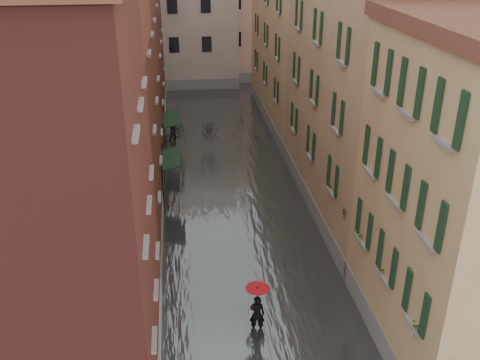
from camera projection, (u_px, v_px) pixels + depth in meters
ground at (262, 321)px, 21.41m from camera, size 120.00×120.00×0.00m
floodwater at (229, 181)px, 33.03m from camera, size 10.00×60.00×0.20m
building_left_near at (46, 213)px, 16.08m from camera, size 6.00×8.00×13.00m
building_left_mid at (94, 109)px, 26.06m from camera, size 6.00×14.00×12.50m
building_left_far at (119, 37)px, 39.21m from camera, size 6.00×16.00×14.00m
building_right_near at (480, 208)px, 17.90m from camera, size 6.00×8.00×11.50m
building_right_mid at (371, 95)px, 27.46m from camera, size 6.00×14.00×13.00m
building_right_far at (304, 50)px, 41.24m from camera, size 6.00×16.00×11.50m
building_end_cream at (173, 15)px, 52.42m from camera, size 12.00×9.00×13.00m
building_end_pink at (260, 16)px, 55.39m from camera, size 10.00×9.00×12.00m
awning_near at (170, 159)px, 30.06m from camera, size 1.09×3.07×2.80m
awning_far at (170, 120)px, 36.25m from camera, size 1.09×3.32×2.80m
window_planters at (366, 234)px, 20.73m from camera, size 0.59×10.61×0.84m
pedestrian_main at (257, 306)px, 20.34m from camera, size 0.93×0.93×2.06m
pedestrian_far at (174, 131)px, 38.85m from camera, size 1.05×0.94×1.78m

